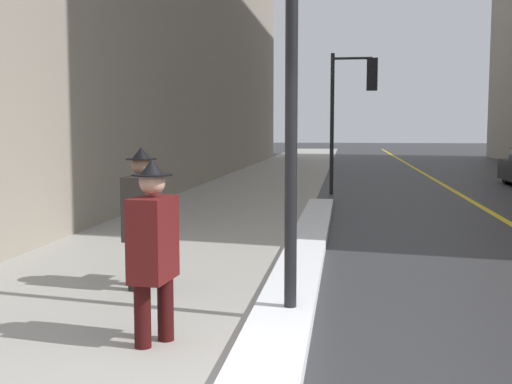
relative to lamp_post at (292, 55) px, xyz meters
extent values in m
cube|color=#9E9B93|center=(-2.24, 13.14, -2.56)|extent=(4.00, 80.00, 0.01)
cube|color=gold|center=(3.76, 13.14, -2.56)|extent=(0.16, 80.00, 0.00)
cube|color=white|center=(-0.06, 3.49, -2.49)|extent=(0.58, 12.41, 0.15)
cylinder|color=black|center=(0.00, 0.00, -0.57)|extent=(0.12, 0.12, 3.98)
cylinder|color=black|center=(0.12, 12.34, -0.57)|extent=(0.11, 0.11, 3.98)
cylinder|color=black|center=(0.67, 12.33, 1.27)|extent=(1.10, 0.08, 0.07)
cube|color=black|center=(1.22, 12.33, 0.82)|extent=(0.30, 0.20, 0.90)
sphere|color=red|center=(1.22, 12.45, 1.11)|extent=(0.19, 0.19, 0.19)
sphere|color=orange|center=(1.22, 12.45, 0.82)|extent=(0.19, 0.19, 0.19)
sphere|color=green|center=(1.22, 12.45, 0.53)|extent=(0.19, 0.19, 0.19)
cylinder|color=#340C0C|center=(-1.04, -0.75, -2.15)|extent=(0.14, 0.14, 0.82)
cylinder|color=#340C0C|center=(-1.18, -0.96, -2.15)|extent=(0.14, 0.14, 0.82)
cube|color=#561414|center=(-1.11, -0.86, -1.63)|extent=(0.34, 0.52, 0.72)
sphere|color=tan|center=(-1.11, -0.86, -1.14)|extent=(0.22, 0.22, 0.22)
cylinder|color=black|center=(-1.11, -0.86, -1.08)|extent=(0.35, 0.35, 0.01)
cone|color=black|center=(-1.11, -0.86, -1.01)|extent=(0.21, 0.21, 0.13)
cylinder|color=black|center=(-1.74, 1.11, -2.14)|extent=(0.15, 0.15, 0.85)
cylinder|color=black|center=(-1.88, 0.90, -2.14)|extent=(0.15, 0.15, 0.85)
cube|color=#2D2823|center=(-1.81, 1.00, -1.60)|extent=(0.35, 0.54, 0.74)
sphere|color=#8C664C|center=(-1.81, 1.00, -1.10)|extent=(0.23, 0.23, 0.23)
cylinder|color=black|center=(-1.81, 1.00, -1.04)|extent=(0.36, 0.36, 0.01)
cone|color=black|center=(-1.81, 1.00, -0.97)|extent=(0.22, 0.22, 0.14)
cube|color=black|center=(-1.78, 1.36, -1.76)|extent=(0.12, 0.23, 0.28)
cylinder|color=black|center=(5.94, 16.43, -2.23)|extent=(0.24, 0.68, 0.67)
camera|label=1|loc=(0.52, -6.10, -0.69)|focal=45.00mm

